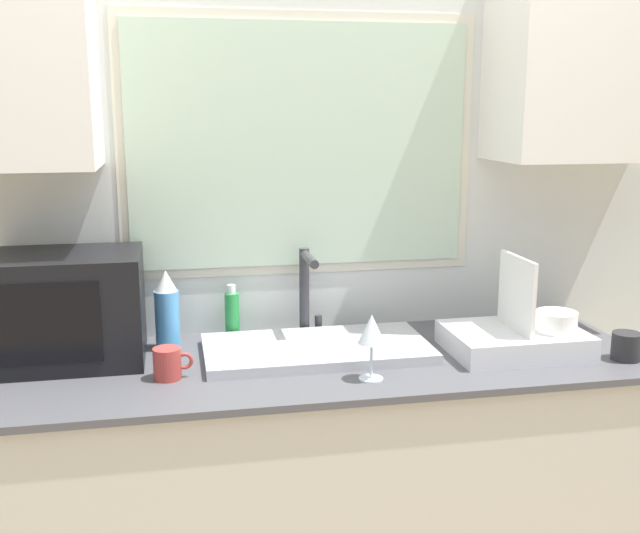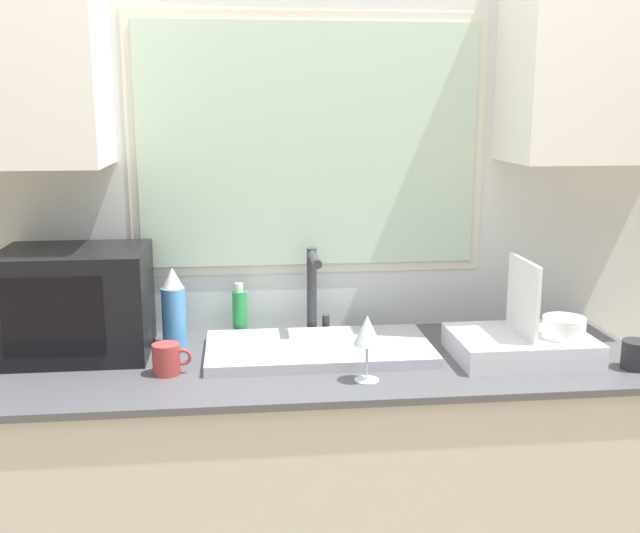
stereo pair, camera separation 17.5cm
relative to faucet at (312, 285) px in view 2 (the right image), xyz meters
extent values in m
cube|color=beige|center=(0.00, -0.22, -0.65)|extent=(1.88, 0.62, 0.92)
cube|color=#4C4C51|center=(0.00, -0.22, -0.18)|extent=(1.91, 0.65, 0.02)
cube|color=silver|center=(0.00, 0.12, 0.19)|extent=(6.00, 0.06, 2.60)
cube|color=beige|center=(0.00, 0.09, 0.43)|extent=(1.13, 0.01, 0.81)
cube|color=#B2CCB2|center=(0.00, 0.09, 0.43)|extent=(1.07, 0.01, 0.75)
cube|color=white|center=(0.88, -0.07, 0.71)|extent=(0.57, 0.32, 0.64)
cube|color=#B2B2B7|center=(0.00, -0.18, -0.15)|extent=(0.66, 0.34, 0.03)
cylinder|color=#333338|center=(0.00, 0.03, -0.03)|extent=(0.03, 0.03, 0.28)
cylinder|color=#333338|center=(0.00, -0.06, 0.10)|extent=(0.03, 0.17, 0.03)
cylinder|color=#333338|center=(0.05, 0.03, -0.14)|extent=(0.02, 0.02, 0.06)
cube|color=black|center=(-0.70, -0.10, -0.01)|extent=(0.41, 0.31, 0.31)
cube|color=black|center=(-0.73, -0.26, -0.01)|extent=(0.27, 0.01, 0.22)
cube|color=silver|center=(0.58, -0.27, -0.13)|extent=(0.39, 0.29, 0.07)
cube|color=white|center=(0.58, -0.27, 0.01)|extent=(0.01, 0.22, 0.22)
cylinder|color=white|center=(0.69, -0.32, -0.07)|extent=(0.12, 0.12, 0.06)
cylinder|color=#4C99D8|center=(-0.43, -0.04, -0.08)|extent=(0.07, 0.07, 0.18)
cone|color=silver|center=(-0.43, -0.04, 0.04)|extent=(0.07, 0.07, 0.06)
cylinder|color=#268C3F|center=(-0.23, 0.03, -0.09)|extent=(0.05, 0.05, 0.14)
cylinder|color=white|center=(-0.23, 0.03, -0.01)|extent=(0.02, 0.02, 0.03)
cylinder|color=#A53833|center=(-0.43, -0.30, -0.12)|extent=(0.07, 0.07, 0.09)
torus|color=#A53833|center=(-0.39, -0.30, -0.12)|extent=(0.05, 0.01, 0.05)
cylinder|color=silver|center=(0.10, -0.41, -0.16)|extent=(0.07, 0.07, 0.00)
cylinder|color=silver|center=(0.10, -0.41, -0.11)|extent=(0.01, 0.01, 0.10)
cone|color=silver|center=(0.10, -0.41, -0.03)|extent=(0.07, 0.07, 0.08)
cylinder|color=#262628|center=(0.87, -0.40, -0.13)|extent=(0.08, 0.08, 0.08)
camera|label=1|loc=(-0.40, -2.25, 0.55)|focal=42.00mm
camera|label=2|loc=(-0.23, -2.27, 0.55)|focal=42.00mm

